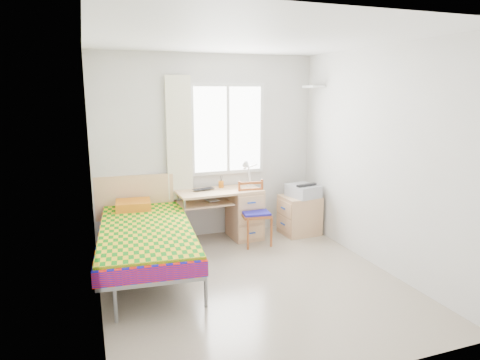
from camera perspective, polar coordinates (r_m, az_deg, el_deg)
name	(u,v)px	position (r m, az deg, el deg)	size (l,w,h in m)	color
floor	(252,282)	(4.90, 1.57, -13.47)	(3.50, 3.50, 0.00)	#BCAD93
ceiling	(253,38)	(4.46, 1.77, 18.36)	(3.50, 3.50, 0.00)	white
wall_back	(207,147)	(6.14, -4.36, 4.37)	(3.20, 3.20, 0.00)	silver
wall_left	(92,178)	(4.19, -19.13, 0.28)	(3.50, 3.50, 0.00)	silver
wall_right	(379,159)	(5.29, 18.01, 2.63)	(3.50, 3.50, 0.00)	silver
window	(228,129)	(6.18, -1.64, 6.78)	(1.10, 0.04, 1.30)	white
curtain	(179,138)	(5.96, -8.12, 5.51)	(0.35, 0.05, 1.70)	white
floating_shelf	(314,87)	(6.34, 9.79, 12.17)	(0.20, 0.32, 0.03)	white
bed	(145,233)	(5.14, -12.54, -6.89)	(1.23, 2.31, 0.97)	gray
desk	(240,211)	(6.15, -0.01, -4.17)	(1.19, 0.58, 0.73)	tan
chair	(254,209)	(5.92, 1.93, -3.84)	(0.42, 0.42, 0.88)	#8F561B
cabinet	(299,215)	(6.42, 7.93, -4.63)	(0.55, 0.49, 0.57)	tan
printer	(303,190)	(6.32, 8.41, -1.38)	(0.45, 0.50, 0.19)	#ABADB3
laptop	(205,190)	(5.94, -4.71, -1.34)	(0.31, 0.20, 0.02)	black
pen_cup	(221,184)	(6.13, -2.53, -0.57)	(0.08, 0.08, 0.09)	#D05F17
task_lamp	(248,171)	(6.03, 1.11, 1.22)	(0.22, 0.32, 0.40)	white
book	(206,201)	(5.99, -4.53, -2.74)	(0.15, 0.21, 0.02)	gray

